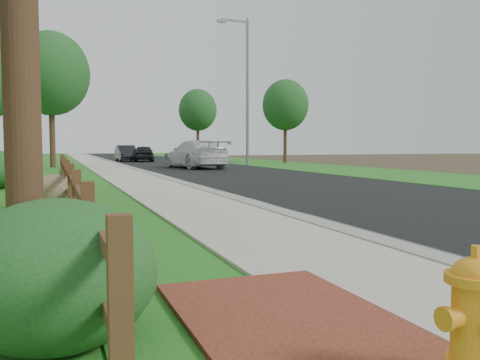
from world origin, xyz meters
name	(u,v)px	position (x,y,z in m)	size (l,w,h in m)	color
ground	(426,273)	(0.00, 0.00, 0.00)	(120.00, 120.00, 0.00)	#3A2F20
road	(168,163)	(4.60, 35.00, 0.01)	(8.00, 90.00, 0.02)	black
curb	(113,163)	(0.40, 35.00, 0.06)	(0.40, 90.00, 0.12)	gray
wet_gutter	(118,163)	(0.75, 35.00, 0.02)	(0.50, 90.00, 0.00)	black
sidewalk	(96,163)	(-0.90, 35.00, 0.05)	(2.20, 90.00, 0.10)	#ABA695
grass_strip	(69,164)	(-2.80, 35.00, 0.03)	(1.60, 90.00, 0.06)	#1F5C1A
verge_far	(249,162)	(11.50, 35.00, 0.02)	(6.00, 90.00, 0.04)	#1F5C1A
brick_patch	(287,321)	(-2.20, -1.00, 0.06)	(1.60, 2.40, 0.11)	maroon
ranch_fence	(69,185)	(-3.60, 6.40, 0.62)	(0.12, 16.92, 1.10)	#4B3319
fire_hydrant	(475,320)	(-1.70, -2.38, 0.46)	(0.51, 0.41, 0.78)	orange
white_suv	(195,154)	(4.19, 25.26, 0.86)	(2.35, 5.78, 1.68)	silver
dark_car_mid	(143,153)	(3.29, 38.50, 0.70)	(1.61, 4.01, 1.37)	black
dark_car_far	(126,153)	(2.00, 39.66, 0.71)	(1.45, 4.17, 1.37)	black
streetlight	(245,83)	(8.68, 28.58, 5.71)	(2.33, 0.32, 10.08)	slate
boulder	(54,192)	(-3.90, 7.29, 0.40)	(1.19, 0.89, 0.79)	brown
shrub_a	(56,274)	(-3.90, -0.80, 0.53)	(1.42, 1.42, 1.07)	#1A4920
tree_mid_left	(51,74)	(-3.90, 28.87, 5.76)	(4.67, 4.67, 8.34)	#3C2618
tree_mid_right	(285,105)	(13.00, 31.15, 4.48)	(3.56, 3.56, 6.45)	#3C2618
tree_far_right	(198,110)	(9.66, 44.29, 4.84)	(3.76, 3.76, 6.93)	#3C2618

